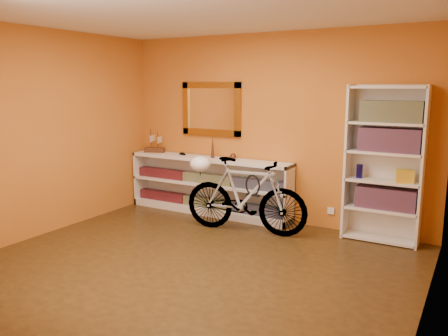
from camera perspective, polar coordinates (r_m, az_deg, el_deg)
The scene contains 24 objects.
floor at distance 4.91m, azimuth -4.18°, elevation -12.33°, with size 4.50×4.00×0.01m, color #30200D.
ceiling at distance 4.59m, azimuth -4.63°, elevation 19.33°, with size 4.50×4.00×0.01m, color silver.
back_wall at distance 6.32m, azimuth 5.94°, elevation 4.97°, with size 4.50×0.01×2.60m, color #B5611B.
left_wall at distance 6.12m, azimuth -22.15°, elevation 4.10°, with size 0.01×4.00×2.60m, color #B5611B.
right_wall at distance 3.80m, azimuth 24.98°, elevation 0.49°, with size 0.01×4.00×2.60m, color #B5611B.
gilt_mirror at distance 6.71m, azimuth -1.65°, elevation 7.48°, with size 0.98×0.06×0.78m, color #92641A.
wall_socket at distance 6.18m, azimuth 13.35°, elevation -5.28°, with size 0.09×0.01×0.09m, color silver.
console_unit at distance 6.71m, azimuth -1.97°, elevation -2.23°, with size 2.60×0.35×0.85m, color silver, non-canonical shape.
cd_row_lower at distance 6.75m, azimuth -2.04°, elevation -4.37°, with size 2.50×0.13×0.14m, color black.
cd_row_upper at distance 6.67m, azimuth -2.06°, elevation -1.34°, with size 2.50×0.13×0.14m, color navy.
model_ship at distance 7.18m, azimuth -8.80°, elevation 3.43°, with size 0.31×0.12×0.37m, color #3E2111, non-canonical shape.
toy_car at distance 6.88m, azimuth -5.27°, elevation 1.66°, with size 0.00×0.00×0.00m, color black.
bronze_ornament at distance 6.57m, azimuth -1.45°, elevation 2.73°, with size 0.06×0.06×0.33m, color #4F2C1B.
decorative_orb at distance 6.41m, azimuth 1.17°, elevation 1.47°, with size 0.09×0.09×0.09m, color #4F2C1B.
bookcase at distance 5.75m, azimuth 19.54°, elevation 0.37°, with size 0.90×0.30×1.90m, color silver, non-canonical shape.
book_row_a at distance 5.82m, azimuth 19.79°, elevation -3.60°, with size 0.70×0.22×0.26m, color maroon.
book_row_b at distance 5.70m, azimuth 20.22°, elevation 3.35°, with size 0.70×0.22×0.28m, color maroon.
book_row_c at distance 5.67m, azimuth 20.43°, elevation 6.71°, with size 0.70×0.22×0.25m, color #1B5961.
travel_mug at distance 5.80m, azimuth 16.75°, elevation -0.37°, with size 0.08×0.08×0.17m, color navy.
red_tin at distance 5.75m, azimuth 17.99°, elevation 6.46°, with size 0.13×0.13×0.16m, color maroon.
yellow_bag at distance 5.69m, azimuth 21.87°, elevation -0.99°, with size 0.20×0.13×0.15m, color gold.
bicycle at distance 5.83m, azimuth 2.71°, elevation -3.50°, with size 1.67×0.43×0.98m, color silver.
helmet at distance 5.99m, azimuth -3.03°, elevation 0.51°, with size 0.28×0.27×0.21m, color white.
u_lock at distance 5.77m, azimuth 3.65°, elevation -2.17°, with size 0.21×0.21×0.02m, color black.
Camera 1 is at (2.56, -3.74, 1.89)m, focal length 36.18 mm.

